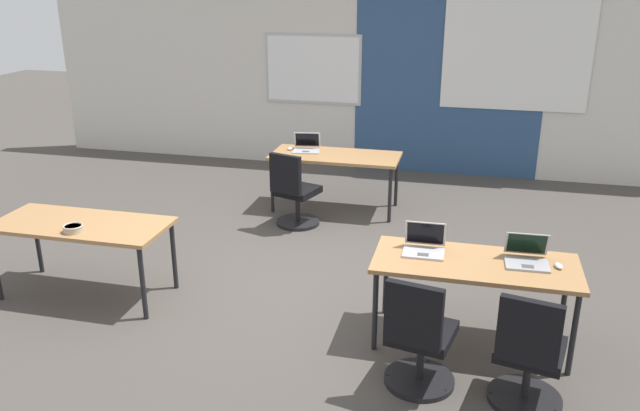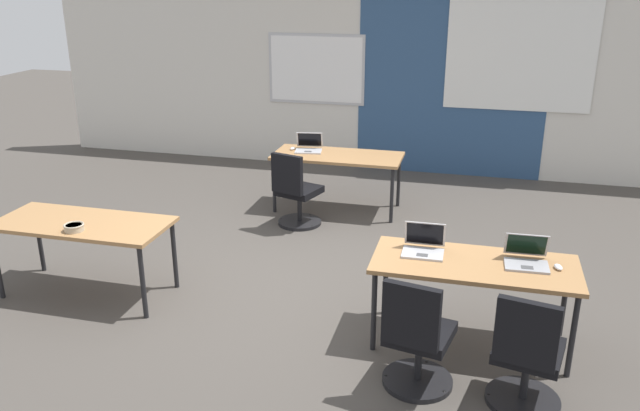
{
  "view_description": "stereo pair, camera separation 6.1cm",
  "coord_description": "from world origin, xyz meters",
  "px_view_note": "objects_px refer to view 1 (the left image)",
  "views": [
    {
      "loc": [
        1.65,
        -5.34,
        2.87
      ],
      "look_at": [
        0.38,
        -0.16,
        0.92
      ],
      "focal_mm": 36.01,
      "sensor_mm": 36.0,
      "label": 1
    },
    {
      "loc": [
        1.71,
        -5.33,
        2.87
      ],
      "look_at": [
        0.38,
        -0.16,
        0.92
      ],
      "focal_mm": 36.01,
      "sensor_mm": 36.0,
      "label": 2
    }
  ],
  "objects_px": {
    "mouse_near_right_end": "(559,266)",
    "snack_bowl": "(73,228)",
    "chair_far_left": "(294,196)",
    "desk_near_right": "(475,268)",
    "desk_far_center": "(335,159)",
    "desk_near_left": "(82,229)",
    "chair_near_right_end": "(528,360)",
    "laptop_near_right_inner": "(424,246)",
    "laptop_near_right_end": "(527,257)",
    "laptop_far_left": "(307,147)",
    "chair_near_right_inner": "(419,343)",
    "mouse_far_left": "(290,148)"
  },
  "relations": [
    {
      "from": "mouse_near_right_end",
      "to": "snack_bowl",
      "type": "relative_size",
      "value": 0.63
    },
    {
      "from": "chair_far_left",
      "to": "desk_near_right",
      "type": "bearing_deg",
      "value": 151.84
    },
    {
      "from": "desk_far_center",
      "to": "desk_near_left",
      "type": "bearing_deg",
      "value": -122.01
    },
    {
      "from": "mouse_near_right_end",
      "to": "snack_bowl",
      "type": "xyz_separation_m",
      "value": [
        -4.06,
        -0.24,
        0.02
      ]
    },
    {
      "from": "desk_far_center",
      "to": "chair_near_right_end",
      "type": "xyz_separation_m",
      "value": [
        2.14,
        -3.58,
        -0.28
      ]
    },
    {
      "from": "laptop_near_right_inner",
      "to": "snack_bowl",
      "type": "bearing_deg",
      "value": -175.2
    },
    {
      "from": "mouse_near_right_end",
      "to": "desk_near_right",
      "type": "bearing_deg",
      "value": -176.71
    },
    {
      "from": "mouse_near_right_end",
      "to": "laptop_near_right_end",
      "type": "bearing_deg",
      "value": 171.37
    },
    {
      "from": "laptop_far_left",
      "to": "chair_near_right_inner",
      "type": "relative_size",
      "value": 0.41
    },
    {
      "from": "mouse_near_right_end",
      "to": "chair_near_right_end",
      "type": "relative_size",
      "value": 0.12
    },
    {
      "from": "chair_far_left",
      "to": "chair_near_right_end",
      "type": "bearing_deg",
      "value": 147.8
    },
    {
      "from": "desk_near_left",
      "to": "laptop_near_right_end",
      "type": "height_order",
      "value": "laptop_near_right_end"
    },
    {
      "from": "laptop_far_left",
      "to": "chair_near_right_inner",
      "type": "distance_m",
      "value": 4.06
    },
    {
      "from": "desk_near_right",
      "to": "snack_bowl",
      "type": "distance_m",
      "value": 3.44
    },
    {
      "from": "snack_bowl",
      "to": "mouse_near_right_end",
      "type": "bearing_deg",
      "value": 3.43
    },
    {
      "from": "desk_far_center",
      "to": "mouse_near_right_end",
      "type": "bearing_deg",
      "value": -49.38
    },
    {
      "from": "mouse_far_left",
      "to": "chair_far_left",
      "type": "bearing_deg",
      "value": -70.78
    },
    {
      "from": "laptop_far_left",
      "to": "mouse_far_left",
      "type": "bearing_deg",
      "value": 171.89
    },
    {
      "from": "desk_near_left",
      "to": "desk_near_right",
      "type": "xyz_separation_m",
      "value": [
        3.5,
        0.0,
        0.0
      ]
    },
    {
      "from": "desk_near_left",
      "to": "laptop_near_right_inner",
      "type": "relative_size",
      "value": 4.78
    },
    {
      "from": "laptop_near_right_end",
      "to": "chair_near_right_inner",
      "type": "xyz_separation_m",
      "value": [
        -0.74,
        -0.8,
        -0.39
      ]
    },
    {
      "from": "chair_near_right_end",
      "to": "chair_near_right_inner",
      "type": "bearing_deg",
      "value": 8.88
    },
    {
      "from": "laptop_near_right_end",
      "to": "chair_far_left",
      "type": "xyz_separation_m",
      "value": [
        -2.48,
        2.05,
        -0.39
      ]
    },
    {
      "from": "desk_near_right",
      "to": "mouse_near_right_end",
      "type": "xyz_separation_m",
      "value": [
        0.62,
        0.04,
        0.08
      ]
    },
    {
      "from": "laptop_far_left",
      "to": "mouse_near_right_end",
      "type": "bearing_deg",
      "value": -55.21
    },
    {
      "from": "laptop_near_right_end",
      "to": "laptop_far_left",
      "type": "height_order",
      "value": "laptop_near_right_end"
    },
    {
      "from": "desk_near_left",
      "to": "laptop_near_right_end",
      "type": "distance_m",
      "value": 3.89
    },
    {
      "from": "chair_near_right_end",
      "to": "mouse_far_left",
      "type": "distance_m",
      "value": 4.59
    },
    {
      "from": "chair_near_right_end",
      "to": "chair_near_right_inner",
      "type": "relative_size",
      "value": 1.0
    },
    {
      "from": "chair_near_right_end",
      "to": "laptop_far_left",
      "type": "xyz_separation_m",
      "value": [
        -2.53,
        3.67,
        0.39
      ]
    },
    {
      "from": "chair_near_right_inner",
      "to": "desk_near_right",
      "type": "bearing_deg",
      "value": -104.57
    },
    {
      "from": "desk_near_right",
      "to": "laptop_near_right_end",
      "type": "distance_m",
      "value": 0.41
    },
    {
      "from": "chair_near_right_end",
      "to": "mouse_far_left",
      "type": "height_order",
      "value": "chair_near_right_end"
    },
    {
      "from": "laptop_near_right_end",
      "to": "desk_near_left",
      "type": "bearing_deg",
      "value": 179.03
    },
    {
      "from": "desk_far_center",
      "to": "laptop_far_left",
      "type": "bearing_deg",
      "value": 167.02
    },
    {
      "from": "desk_near_left",
      "to": "mouse_near_right_end",
      "type": "bearing_deg",
      "value": 0.5
    },
    {
      "from": "desk_far_center",
      "to": "chair_near_right_end",
      "type": "bearing_deg",
      "value": -59.13
    },
    {
      "from": "chair_near_right_end",
      "to": "chair_far_left",
      "type": "relative_size",
      "value": 1.0
    },
    {
      "from": "mouse_far_left",
      "to": "laptop_near_right_inner",
      "type": "xyz_separation_m",
      "value": [
        1.95,
        -2.79,
        0.03
      ]
    },
    {
      "from": "desk_near_left",
      "to": "desk_far_center",
      "type": "relative_size",
      "value": 1.0
    },
    {
      "from": "chair_far_left",
      "to": "chair_near_right_inner",
      "type": "distance_m",
      "value": 3.34
    },
    {
      "from": "mouse_far_left",
      "to": "chair_far_left",
      "type": "distance_m",
      "value": 0.89
    },
    {
      "from": "chair_near_right_end",
      "to": "laptop_far_left",
      "type": "distance_m",
      "value": 4.47
    },
    {
      "from": "laptop_near_right_end",
      "to": "laptop_near_right_inner",
      "type": "height_order",
      "value": "laptop_near_right_inner"
    },
    {
      "from": "chair_near_right_end",
      "to": "mouse_near_right_end",
      "type": "bearing_deg",
      "value": -93.81
    },
    {
      "from": "desk_near_right",
      "to": "laptop_far_left",
      "type": "relative_size",
      "value": 4.24
    },
    {
      "from": "chair_near_right_end",
      "to": "laptop_far_left",
      "type": "relative_size",
      "value": 2.44
    },
    {
      "from": "desk_far_center",
      "to": "mouse_far_left",
      "type": "xyz_separation_m",
      "value": [
        -0.61,
        0.09,
        0.08
      ]
    },
    {
      "from": "chair_near_right_end",
      "to": "chair_far_left",
      "type": "height_order",
      "value": "same"
    },
    {
      "from": "mouse_near_right_end",
      "to": "desk_far_center",
      "type": "bearing_deg",
      "value": 130.62
    }
  ]
}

